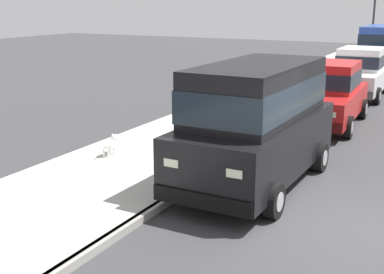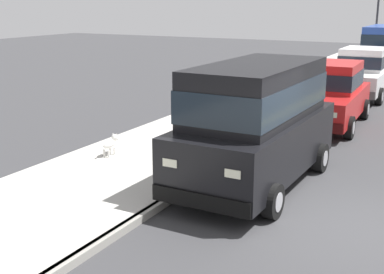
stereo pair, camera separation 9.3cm
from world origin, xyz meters
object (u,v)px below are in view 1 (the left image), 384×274
(car_red_sedan, at_px, (327,93))
(street_lamp, at_px, (374,15))
(car_white_sedan, at_px, (360,72))
(car_blue_van, at_px, (382,49))
(dog_white, at_px, (110,143))
(car_black_van, at_px, (257,119))

(car_red_sedan, height_order, street_lamp, street_lamp)
(street_lamp, bearing_deg, car_white_sedan, -82.86)
(car_red_sedan, bearing_deg, street_lamp, 94.85)
(car_blue_van, relative_size, dog_white, 6.51)
(car_black_van, bearing_deg, car_red_sedan, 90.01)
(car_blue_van, xyz_separation_m, street_lamp, (-1.33, 5.13, 1.51))
(car_blue_van, bearing_deg, car_red_sedan, -89.62)
(street_lamp, bearing_deg, car_blue_van, -75.44)
(car_black_van, xyz_separation_m, car_blue_van, (-0.08, 17.54, 0.00))
(car_red_sedan, distance_m, car_blue_van, 11.47)
(car_blue_van, distance_m, dog_white, 17.99)
(car_black_van, xyz_separation_m, dog_white, (-3.65, -0.06, -0.97))
(car_white_sedan, relative_size, street_lamp, 1.04)
(dog_white, bearing_deg, street_lamp, 84.36)
(car_blue_van, bearing_deg, car_white_sedan, -89.45)
(dog_white, bearing_deg, car_white_sedan, 72.63)
(car_black_van, height_order, dog_white, car_black_van)
(car_blue_van, height_order, street_lamp, street_lamp)
(car_black_van, height_order, car_red_sedan, car_black_van)
(car_white_sedan, height_order, dog_white, car_white_sedan)
(car_white_sedan, bearing_deg, car_red_sedan, -89.82)
(car_white_sedan, bearing_deg, car_blue_van, 90.55)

